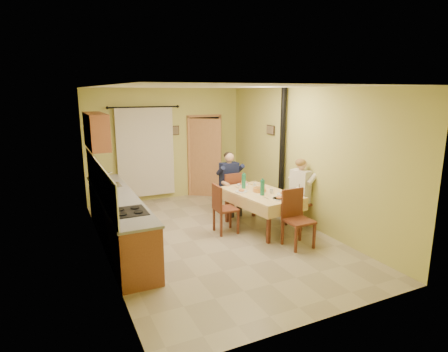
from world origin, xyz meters
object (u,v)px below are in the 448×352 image
chair_right (301,212)px  stove_flue (282,170)px  man_far (230,176)px  man_right (301,184)px  chair_far (230,202)px  chair_near (298,231)px  dining_table (261,210)px  chair_left (225,218)px

chair_right → stove_flue: bearing=-17.4°
man_far → stove_flue: size_ratio=0.50×
man_right → stove_flue: (0.06, 0.80, 0.15)m
chair_right → stove_flue: 1.08m
chair_far → chair_near: chair_near is taller
dining_table → man_far: bearing=91.3°
man_right → chair_right: bearing=-90.0°
chair_left → stove_flue: stove_flue is taller
man_right → chair_far: bearing=23.2°
man_far → stove_flue: 1.16m
chair_far → chair_left: bearing=-122.0°
man_far → chair_far: bearing=-90.0°
chair_left → man_far: bearing=150.5°
chair_near → man_far: size_ratio=0.74×
chair_near → chair_left: (-0.88, 1.16, -0.00)m
chair_left → man_far: size_ratio=0.70×
chair_far → stove_flue: bearing=-25.0°
chair_far → chair_left: 1.11m
chair_right → man_right: bearing=90.0°
stove_flue → man_far: bearing=155.0°
man_far → chair_right: bearing=-52.7°
stove_flue → chair_right: bearing=-92.9°
chair_left → stove_flue: bearing=107.9°
dining_table → chair_left: size_ratio=1.80×
stove_flue → man_right: bearing=-93.9°
dining_table → stove_flue: (0.87, 0.58, 0.64)m
dining_table → man_right: 0.98m
chair_far → chair_left: chair_far is taller
chair_left → man_right: (1.56, -0.32, 0.59)m
chair_far → man_far: bearing=90.0°
chair_near → man_right: size_ratio=0.74×
chair_right → chair_left: size_ratio=1.04×
chair_near → stove_flue: 1.94m
man_far → chair_left: bearing=-121.6°
dining_table → chair_right: (0.83, -0.21, -0.09)m
chair_left → man_right: 1.70m
man_far → stove_flue: stove_flue is taller
chair_far → man_far: (-0.00, 0.01, 0.59)m
dining_table → man_right: man_right is taller
man_right → man_far: bearing=22.9°
man_far → man_right: same height
chair_near → stove_flue: (0.73, 1.64, 0.73)m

